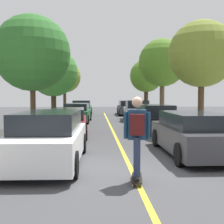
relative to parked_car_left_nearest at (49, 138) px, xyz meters
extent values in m
plane|color=#424244|center=(2.22, -1.03, -0.71)|extent=(80.00, 80.00, 0.00)
cube|color=gold|center=(2.22, 2.97, -0.71)|extent=(0.12, 39.20, 0.01)
cube|color=white|center=(0.00, -0.03, -0.16)|extent=(1.90, 4.40, 0.74)
cube|color=black|center=(0.00, 0.08, 0.47)|extent=(1.64, 2.83, 0.53)
cylinder|color=black|center=(0.79, -1.53, -0.39)|extent=(0.24, 0.65, 0.64)
cylinder|color=black|center=(0.87, 1.43, -0.39)|extent=(0.24, 0.65, 0.64)
cylinder|color=black|center=(-0.79, 1.47, -0.39)|extent=(0.24, 0.65, 0.64)
cube|color=maroon|center=(0.00, 5.62, -0.22)|extent=(1.87, 4.58, 0.64)
cube|color=black|center=(0.00, 5.68, 0.33)|extent=(1.61, 3.07, 0.46)
cylinder|color=black|center=(0.85, 4.08, -0.39)|extent=(0.24, 0.65, 0.64)
cylinder|color=black|center=(-0.74, 4.03, -0.39)|extent=(0.24, 0.65, 0.64)
cylinder|color=black|center=(0.74, 7.20, -0.39)|extent=(0.24, 0.65, 0.64)
cylinder|color=black|center=(-0.85, 7.15, -0.39)|extent=(0.24, 0.65, 0.64)
cube|color=#1E5B33|center=(0.00, 12.43, -0.20)|extent=(1.92, 4.43, 0.67)
cube|color=black|center=(0.00, 12.39, 0.38)|extent=(1.64, 2.69, 0.48)
cylinder|color=black|center=(0.75, 10.91, -0.39)|extent=(0.25, 0.65, 0.64)
cylinder|color=black|center=(-0.87, 10.98, -0.39)|extent=(0.25, 0.65, 0.64)
cylinder|color=black|center=(0.87, 13.88, -0.39)|extent=(0.25, 0.65, 0.64)
cylinder|color=black|center=(-0.76, 13.94, -0.39)|extent=(0.25, 0.65, 0.64)
cube|color=#1E5B33|center=(0.00, 19.42, -0.18)|extent=(1.81, 4.62, 0.71)
cube|color=black|center=(0.00, 19.56, 0.43)|extent=(1.58, 2.63, 0.51)
cylinder|color=black|center=(0.80, 17.81, -0.39)|extent=(0.23, 0.64, 0.64)
cylinder|color=black|center=(-0.84, 17.83, -0.39)|extent=(0.23, 0.64, 0.64)
cylinder|color=black|center=(0.84, 21.01, -0.39)|extent=(0.23, 0.64, 0.64)
cylinder|color=black|center=(-0.80, 21.02, -0.39)|extent=(0.23, 0.64, 0.64)
cube|color=#38383D|center=(4.43, 0.96, -0.17)|extent=(1.85, 4.44, 0.72)
cube|color=black|center=(4.43, 0.91, 0.41)|extent=(1.63, 2.94, 0.45)
cylinder|color=black|center=(3.57, 2.49, -0.39)|extent=(0.22, 0.64, 0.64)
cylinder|color=black|center=(5.30, 2.48, -0.39)|extent=(0.22, 0.64, 0.64)
cylinder|color=black|center=(3.57, -0.56, -0.39)|extent=(0.22, 0.64, 0.64)
cube|color=black|center=(4.43, 7.10, -0.20)|extent=(1.88, 4.69, 0.68)
cube|color=black|center=(4.43, 7.11, 0.41)|extent=(1.62, 2.77, 0.54)
cylinder|color=black|center=(3.57, 8.70, -0.39)|extent=(0.24, 0.65, 0.64)
cylinder|color=black|center=(5.21, 8.74, -0.39)|extent=(0.24, 0.65, 0.64)
cylinder|color=black|center=(3.66, 5.45, -0.39)|extent=(0.24, 0.65, 0.64)
cylinder|color=black|center=(5.30, 5.49, -0.39)|extent=(0.24, 0.65, 0.64)
cube|color=#B7B7BC|center=(4.43, 13.74, -0.15)|extent=(1.90, 4.06, 0.76)
cube|color=black|center=(4.43, 13.77, 0.51)|extent=(1.63, 2.34, 0.57)
cylinder|color=black|center=(3.65, 15.07, -0.39)|extent=(0.24, 0.65, 0.64)
cylinder|color=black|center=(5.30, 15.02, -0.39)|extent=(0.24, 0.65, 0.64)
cylinder|color=black|center=(3.57, 12.47, -0.39)|extent=(0.24, 0.65, 0.64)
cylinder|color=black|center=(5.21, 12.41, -0.39)|extent=(0.24, 0.65, 0.64)
cube|color=#38383D|center=(4.43, 19.88, -0.19)|extent=(1.96, 4.65, 0.68)
cube|color=black|center=(4.43, 19.73, 0.41)|extent=(1.70, 2.95, 0.51)
cylinder|color=black|center=(3.60, 21.50, -0.39)|extent=(0.23, 0.64, 0.64)
cylinder|color=black|center=(5.34, 21.47, -0.39)|extent=(0.23, 0.64, 0.64)
cylinder|color=black|center=(3.53, 18.30, -0.39)|extent=(0.23, 0.64, 0.64)
cylinder|color=black|center=(5.26, 18.26, -0.39)|extent=(0.23, 0.64, 0.64)
cylinder|color=#4C3823|center=(-2.01, 7.48, 0.96)|extent=(0.28, 0.28, 3.06)
sphere|color=#2D6B28|center=(-2.01, 7.48, 3.39)|extent=(4.00, 4.00, 4.00)
cylinder|color=#3D2D1E|center=(-2.01, 15.09, 0.74)|extent=(0.40, 0.40, 2.63)
sphere|color=#3D7F33|center=(-2.01, 15.09, 3.00)|extent=(3.84, 3.84, 3.84)
cylinder|color=#3D2D1E|center=(-2.01, 23.32, 0.85)|extent=(0.32, 0.32, 2.84)
sphere|color=olive|center=(-2.01, 23.32, 3.17)|extent=(3.46, 3.46, 3.46)
cylinder|color=#4C3823|center=(6.44, 5.78, 0.74)|extent=(0.29, 0.29, 2.63)
sphere|color=olive|center=(6.44, 5.78, 3.18)|extent=(3.23, 3.23, 3.23)
cylinder|color=brown|center=(6.44, 14.12, 1.10)|extent=(0.36, 0.36, 3.35)
sphere|color=#4C7A23|center=(6.44, 14.12, 3.68)|extent=(3.67, 3.67, 3.67)
cylinder|color=#3D2D1E|center=(6.44, 21.22, 0.86)|extent=(0.41, 0.41, 2.86)
sphere|color=#4C7A23|center=(6.44, 21.22, 3.15)|extent=(3.32, 3.32, 3.32)
cube|color=black|center=(2.21, -1.88, -0.62)|extent=(0.33, 0.86, 0.02)
cylinder|color=beige|center=(2.16, -1.53, -0.69)|extent=(0.03, 0.06, 0.06)
cylinder|color=beige|center=(2.34, -1.55, -0.69)|extent=(0.03, 0.06, 0.06)
cylinder|color=beige|center=(2.07, -2.20, -0.69)|extent=(0.03, 0.06, 0.06)
cylinder|color=beige|center=(2.25, -2.23, -0.69)|extent=(0.03, 0.06, 0.06)
cube|color=#99999E|center=(2.25, -1.54, -0.65)|extent=(0.10, 0.05, 0.02)
cube|color=#99999E|center=(2.16, -2.21, -0.65)|extent=(0.10, 0.05, 0.02)
cube|color=black|center=(2.23, -1.66, -0.58)|extent=(0.13, 0.27, 0.06)
cube|color=black|center=(2.18, -2.09, -0.58)|extent=(0.13, 0.27, 0.06)
cylinder|color=#283351|center=(2.22, -1.76, -0.13)|extent=(0.17, 0.17, 0.84)
cylinder|color=#283351|center=(2.19, -2.00, -0.13)|extent=(0.17, 0.17, 0.84)
cube|color=navy|center=(2.21, -1.88, 0.55)|extent=(0.43, 0.27, 0.64)
sphere|color=tan|center=(2.21, -1.88, 1.04)|extent=(0.23, 0.23, 0.23)
cylinder|color=navy|center=(1.96, -1.84, 0.54)|extent=(0.10, 0.10, 0.58)
cylinder|color=navy|center=(2.45, -1.91, 0.54)|extent=(0.10, 0.10, 0.58)
cube|color=#4C1414|center=(2.18, -2.07, 0.57)|extent=(0.32, 0.22, 0.44)
camera|label=1|loc=(1.31, -8.11, 1.19)|focal=46.58mm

